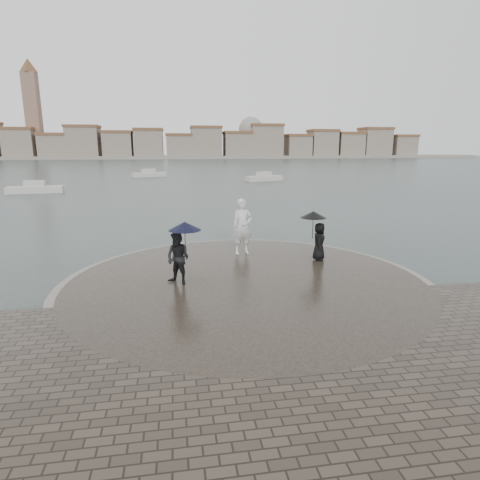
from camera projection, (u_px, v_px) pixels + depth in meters
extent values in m
plane|color=#2B3835|center=(270.00, 337.00, 10.28)|extent=(400.00, 400.00, 0.00)
cylinder|color=gray|center=(246.00, 285.00, 13.61)|extent=(12.50, 12.50, 0.32)
cylinder|color=#2D261E|center=(246.00, 285.00, 13.61)|extent=(11.90, 11.90, 0.36)
imported|color=silver|center=(242.00, 227.00, 16.68)|extent=(0.90, 0.65, 2.31)
imported|color=black|center=(178.00, 258.00, 13.03)|extent=(1.06, 1.02, 1.72)
cylinder|color=black|center=(185.00, 243.00, 13.06)|extent=(0.02, 0.02, 0.90)
cone|color=black|center=(185.00, 226.00, 12.93)|extent=(1.09, 1.09, 0.28)
imported|color=black|center=(319.00, 242.00, 15.80)|extent=(0.71, 0.85, 1.50)
cylinder|color=black|center=(313.00, 228.00, 15.73)|extent=(0.02, 0.02, 0.90)
cone|color=black|center=(313.00, 215.00, 15.62)|extent=(1.05, 1.05, 0.26)
cube|color=gray|center=(179.00, 157.00, 166.87)|extent=(260.00, 20.00, 1.20)
cube|color=gray|center=(21.00, 145.00, 153.54)|extent=(11.00, 10.00, 11.00)
cube|color=brown|center=(19.00, 129.00, 152.18)|extent=(11.60, 10.60, 1.00)
cube|color=gray|center=(55.00, 148.00, 155.63)|extent=(10.00, 10.00, 9.00)
cube|color=brown|center=(53.00, 134.00, 154.50)|extent=(10.60, 10.60, 1.00)
cube|color=gray|center=(84.00, 144.00, 157.00)|extent=(12.00, 10.00, 12.00)
cube|color=brown|center=(82.00, 126.00, 155.53)|extent=(12.60, 10.60, 1.00)
cube|color=gray|center=(118.00, 146.00, 159.25)|extent=(11.00, 10.00, 10.00)
cube|color=brown|center=(117.00, 132.00, 158.01)|extent=(11.60, 10.60, 1.00)
cube|color=gray|center=(149.00, 145.00, 161.00)|extent=(11.00, 10.00, 11.00)
cube|color=brown|center=(148.00, 130.00, 159.64)|extent=(11.60, 10.60, 1.00)
cube|color=gray|center=(179.00, 148.00, 163.10)|extent=(10.00, 10.00, 9.00)
cube|color=brown|center=(179.00, 135.00, 161.96)|extent=(10.60, 10.60, 1.00)
cube|color=gray|center=(206.00, 144.00, 164.47)|extent=(12.00, 10.00, 12.00)
cube|color=brown|center=(206.00, 127.00, 162.99)|extent=(12.60, 10.60, 1.00)
cube|color=gray|center=(237.00, 146.00, 166.71)|extent=(11.00, 10.00, 10.00)
cube|color=brown|center=(237.00, 133.00, 165.47)|extent=(11.60, 10.60, 1.00)
cube|color=gray|center=(266.00, 143.00, 168.24)|extent=(13.00, 10.00, 13.00)
cube|color=brown|center=(266.00, 125.00, 166.65)|extent=(13.60, 10.60, 1.00)
cube|color=gray|center=(298.00, 147.00, 170.87)|extent=(10.00, 10.00, 9.00)
cube|color=brown|center=(298.00, 135.00, 169.74)|extent=(10.60, 10.60, 1.00)
cube|color=gray|center=(322.00, 145.00, 172.35)|extent=(11.00, 10.00, 11.00)
cube|color=brown|center=(323.00, 131.00, 170.99)|extent=(11.60, 10.60, 1.00)
cube|color=gray|center=(349.00, 146.00, 174.33)|extent=(11.00, 10.00, 10.00)
cube|color=brown|center=(349.00, 133.00, 173.09)|extent=(11.60, 10.60, 1.00)
cube|color=gray|center=(374.00, 144.00, 175.97)|extent=(12.00, 10.00, 12.00)
cube|color=brown|center=(376.00, 129.00, 174.50)|extent=(12.60, 10.60, 1.00)
cube|color=gray|center=(401.00, 147.00, 178.33)|extent=(10.00, 10.00, 9.00)
cube|color=brown|center=(402.00, 136.00, 177.20)|extent=(10.60, 10.60, 1.00)
cube|color=#846654|center=(34.00, 117.00, 153.86)|extent=(5.00, 5.00, 32.00)
cone|color=brown|center=(28.00, 65.00, 149.67)|extent=(6.80, 6.80, 5.00)
sphere|color=gray|center=(251.00, 129.00, 167.98)|extent=(10.00, 10.00, 10.00)
cube|color=beige|center=(149.00, 175.00, 64.99)|extent=(5.69, 3.64, 0.90)
cube|color=beige|center=(149.00, 172.00, 64.86)|extent=(2.31, 1.89, 0.90)
cube|color=beige|center=(35.00, 191.00, 42.30)|extent=(5.67, 2.35, 0.90)
cube|color=beige|center=(35.00, 185.00, 42.17)|extent=(2.15, 1.47, 0.90)
cube|color=beige|center=(264.00, 179.00, 57.30)|extent=(5.72, 3.31, 0.90)
cube|color=beige|center=(264.00, 175.00, 57.17)|extent=(2.28, 1.79, 0.90)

